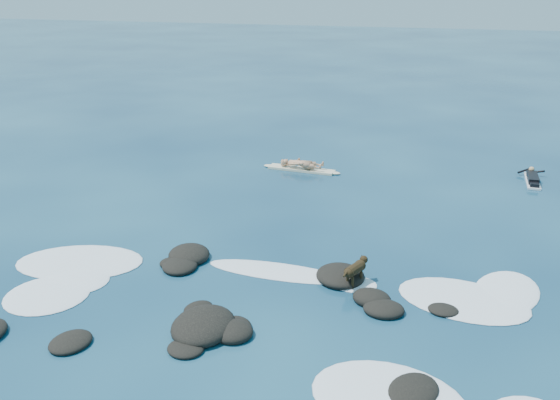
% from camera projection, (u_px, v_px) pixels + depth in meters
% --- Properties ---
extents(ground, '(160.00, 160.00, 0.00)m').
position_uv_depth(ground, '(286.00, 298.00, 14.53)').
color(ground, '#0A2642').
rests_on(ground, ground).
extents(reef_rocks, '(12.96, 6.29, 0.49)m').
position_uv_depth(reef_rocks, '(232.00, 305.00, 14.01)').
color(reef_rocks, black).
rests_on(reef_rocks, ground).
extents(breaking_foam, '(13.67, 7.43, 0.12)m').
position_uv_depth(breaking_foam, '(265.00, 303.00, 14.29)').
color(breaking_foam, white).
rests_on(breaking_foam, ground).
extents(standing_surfer_rig, '(3.11, 0.74, 1.77)m').
position_uv_depth(standing_surfer_rig, '(302.00, 153.00, 23.70)').
color(standing_surfer_rig, beige).
rests_on(standing_surfer_rig, ground).
extents(paddling_surfer_rig, '(0.97, 2.15, 0.38)m').
position_uv_depth(paddling_surfer_rig, '(533.00, 178.00, 22.59)').
color(paddling_surfer_rig, white).
rests_on(paddling_surfer_rig, ground).
extents(dog, '(0.54, 1.04, 0.69)m').
position_uv_depth(dog, '(356.00, 268.00, 14.94)').
color(dog, black).
rests_on(dog, ground).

